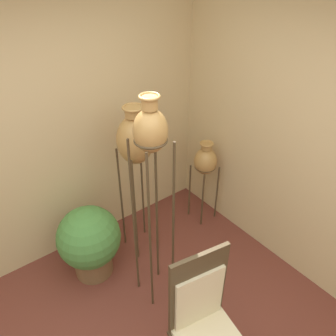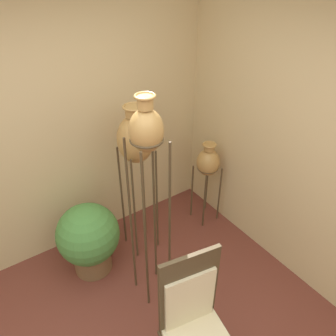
# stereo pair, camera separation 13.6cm
# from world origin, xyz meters

# --- Properties ---
(wall_back) EXTENTS (7.70, 0.06, 2.70)m
(wall_back) POSITION_xyz_m (0.00, 1.88, 1.35)
(wall_back) COLOR #D1B784
(wall_back) RESTS_ON ground_plane
(vase_stand_tall) EXTENTS (0.25, 0.25, 1.96)m
(vase_stand_tall) POSITION_xyz_m (0.57, 0.80, 1.62)
(vase_stand_tall) COLOR #473823
(vase_stand_tall) RESTS_ON ground_plane
(vase_stand_medium) EXTENTS (0.34, 0.34, 1.64)m
(vase_stand_medium) POSITION_xyz_m (0.79, 1.36, 1.30)
(vase_stand_medium) COLOR #473823
(vase_stand_medium) RESTS_ON ground_plane
(vase_stand_short) EXTENTS (0.26, 0.26, 1.02)m
(vase_stand_short) POSITION_xyz_m (1.64, 1.31, 0.78)
(vase_stand_short) COLOR #473823
(vase_stand_short) RESTS_ON ground_plane
(chair) EXTENTS (0.54, 0.59, 1.18)m
(chair) POSITION_xyz_m (0.42, -0.03, 0.63)
(chair) COLOR #473823
(chair) RESTS_ON ground_plane
(potted_plant) EXTENTS (0.60, 0.60, 0.77)m
(potted_plant) POSITION_xyz_m (0.21, 1.35, 0.42)
(potted_plant) COLOR brown
(potted_plant) RESTS_ON ground_plane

